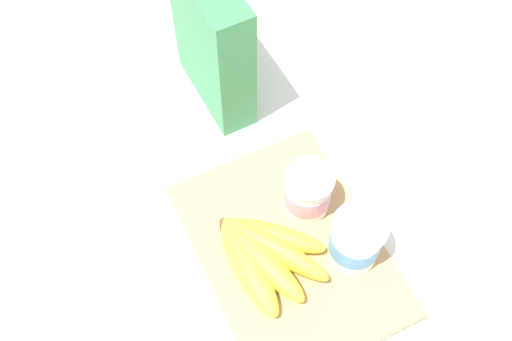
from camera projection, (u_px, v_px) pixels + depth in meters
The scene contains 6 objects.
ground_plane at pixel (289, 252), 0.89m from camera, with size 2.40×2.40×0.00m, color silver.
cutting_board at pixel (289, 250), 0.89m from camera, with size 0.34×0.25×0.02m, color tan.
cereal_box at pixel (213, 43), 0.94m from camera, with size 0.18×0.06×0.24m, color #38844C.
yogurt_cup_front at pixel (308, 192), 0.88m from camera, with size 0.07×0.07×0.08m.
yogurt_cup_back at pixel (356, 240), 0.84m from camera, with size 0.08×0.08×0.09m.
banana_bunch at pixel (265, 254), 0.86m from camera, with size 0.17×0.14×0.04m.
Camera 1 is at (0.30, -0.20, 0.83)m, focal length 42.84 mm.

